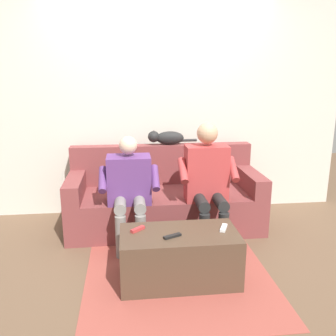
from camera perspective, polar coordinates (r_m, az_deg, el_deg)
ground_plane at (r=3.47m, az=0.77°, el=-13.58°), size 8.00×8.00×0.00m
back_wall at (r=4.31m, az=-1.33°, el=10.60°), size 4.37×0.06×2.67m
couch at (r=4.02m, az=-0.55°, el=-5.03°), size 2.04×0.82×0.85m
coffee_table at (r=3.03m, az=1.76°, el=-13.63°), size 0.94×0.49×0.42m
person_left_seated at (r=3.59m, az=6.18°, el=-1.46°), size 0.57×0.54×1.18m
person_right_seated at (r=3.54m, az=-6.06°, el=-2.66°), size 0.57×0.56×1.06m
cat_on_backrest at (r=4.13m, az=-0.33°, el=4.77°), size 0.56×0.13×0.17m
remote_red at (r=2.98m, az=-4.74°, el=-9.51°), size 0.12×0.11×0.02m
remote_black at (r=2.86m, az=0.68°, el=-10.57°), size 0.15×0.09×0.02m
remote_white at (r=3.03m, az=8.68°, el=-9.22°), size 0.09×0.15×0.02m
floor_rug at (r=3.24m, az=1.40°, el=-15.76°), size 1.52×1.71×0.01m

